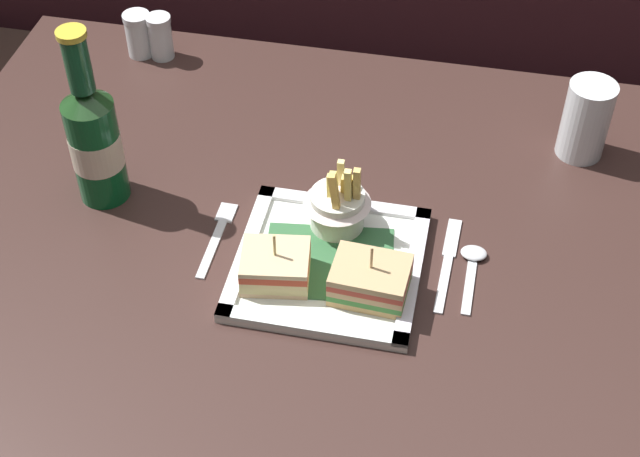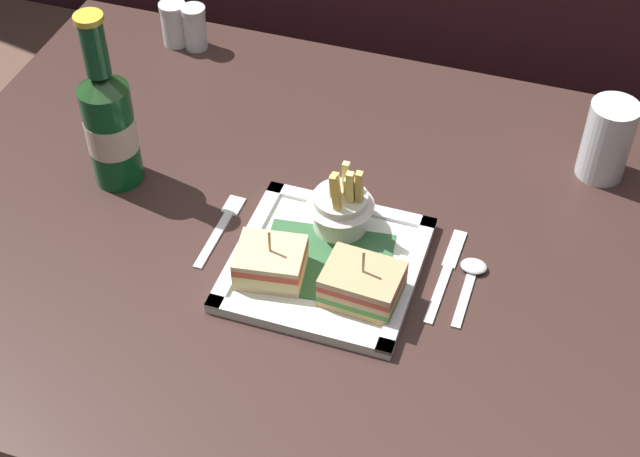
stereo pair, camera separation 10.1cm
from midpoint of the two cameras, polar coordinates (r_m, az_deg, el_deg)
The scene contains 12 objects.
dining_table at distance 1.36m, azimuth -2.60°, elevation -3.81°, with size 1.15×0.86×0.78m.
square_plate at distance 1.23m, azimuth -1.83°, elevation -2.26°, with size 0.24×0.24×0.02m.
sandwich_half_left at distance 1.19m, azimuth -5.14°, elevation -2.40°, with size 0.10×0.08×0.08m.
sandwich_half_right at distance 1.17m, azimuth 0.61°, elevation -3.24°, with size 0.10×0.08×0.08m.
fries_cup at distance 1.24m, azimuth -1.24°, elevation 1.46°, with size 0.09×0.09×0.11m.
beer_bottle at distance 1.31m, azimuth -15.70°, elevation 5.19°, with size 0.07×0.07×0.27m.
water_glass at distance 1.41m, azimuth 13.80°, elevation 6.07°, with size 0.07×0.07×0.12m.
fork at distance 1.28m, azimuth -8.48°, elevation -0.45°, with size 0.02×0.14×0.00m.
knife at distance 1.24m, azimuth 5.47°, elevation -2.01°, with size 0.02×0.17×0.00m.
spoon at distance 1.24m, azimuth 6.98°, elevation -1.99°, with size 0.03×0.12×0.01m.
salt_shaker at distance 1.62m, azimuth -12.72°, elevation 11.22°, with size 0.04×0.04×0.08m.
pepper_shaker at distance 1.60m, azimuth -11.45°, elevation 11.13°, with size 0.04×0.04×0.08m.
Camera 1 is at (0.19, -0.88, 1.68)m, focal length 52.76 mm.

